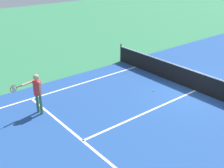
# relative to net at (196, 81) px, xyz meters

# --- Properties ---
(ground_plane) EXTENTS (60.00, 60.00, 0.00)m
(ground_plane) POSITION_rel_net_xyz_m (0.00, 0.00, -0.49)
(ground_plane) COLOR #337F51
(court_surface_inbounds) EXTENTS (10.62, 24.40, 0.00)m
(court_surface_inbounds) POSITION_rel_net_xyz_m (0.00, 0.00, -0.49)
(court_surface_inbounds) COLOR #234C93
(court_surface_inbounds) RESTS_ON ground_plane
(line_sideline_left) EXTENTS (0.10, 11.89, 0.01)m
(line_sideline_left) POSITION_rel_net_xyz_m (-4.11, -5.95, -0.49)
(line_sideline_left) COLOR white
(line_sideline_left) RESTS_ON ground_plane
(line_service_near) EXTENTS (8.22, 0.10, 0.01)m
(line_service_near) POSITION_rel_net_xyz_m (0.00, -6.40, -0.49)
(line_service_near) COLOR white
(line_service_near) RESTS_ON ground_plane
(line_center_service) EXTENTS (0.10, 6.40, 0.01)m
(line_center_service) POSITION_rel_net_xyz_m (0.00, -3.20, -0.49)
(line_center_service) COLOR white
(line_center_service) RESTS_ON ground_plane
(net) EXTENTS (10.94, 0.09, 1.07)m
(net) POSITION_rel_net_xyz_m (0.00, 0.00, 0.00)
(net) COLOR #33383D
(net) RESTS_ON ground_plane
(player_near) EXTENTS (0.41, 1.23, 1.69)m
(player_near) POSITION_rel_net_xyz_m (-2.70, -6.69, 0.56)
(player_near) COLOR #3F7247
(player_near) RESTS_ON ground_plane
(tennis_ball_near_net) EXTENTS (0.07, 0.07, 0.07)m
(tennis_ball_near_net) POSITION_rel_net_xyz_m (-1.22, -1.58, -0.46)
(tennis_ball_near_net) COLOR #CCE033
(tennis_ball_near_net) RESTS_ON ground_plane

